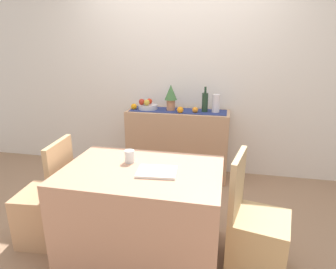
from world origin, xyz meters
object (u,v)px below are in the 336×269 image
object	(u,v)px
dining_table	(143,213)
open_book	(157,172)
potted_plant	(171,96)
chair_near_window	(47,211)
chair_by_corner	(256,239)
coffee_cup	(130,156)
ceramic_vase	(216,104)
wine_bottle	(205,102)
sideboard_console	(178,144)
fruit_bowl	(148,107)

from	to	relation	value
dining_table	open_book	bearing A→B (deg)	-17.55
potted_plant	chair_near_window	size ratio (longest dim) A/B	0.35
open_book	chair_by_corner	size ratio (longest dim) A/B	0.31
dining_table	coffee_cup	xyz separation A→B (m)	(-0.13, 0.11, 0.42)
ceramic_vase	coffee_cup	size ratio (longest dim) A/B	2.22
coffee_cup	wine_bottle	bearing A→B (deg)	71.69
ceramic_vase	chair_near_window	bearing A→B (deg)	-131.16
potted_plant	dining_table	world-z (taller)	potted_plant
potted_plant	coffee_cup	size ratio (longest dim) A/B	3.23
ceramic_vase	chair_near_window	size ratio (longest dim) A/B	0.24
dining_table	coffee_cup	distance (m)	0.45
sideboard_console	chair_by_corner	xyz separation A→B (m)	(0.85, -1.50, -0.16)
wine_bottle	dining_table	xyz separation A→B (m)	(-0.33, -1.50, -0.61)
fruit_bowl	wine_bottle	size ratio (longest dim) A/B	0.78
chair_near_window	chair_by_corner	world-z (taller)	same
sideboard_console	fruit_bowl	world-z (taller)	fruit_bowl
potted_plant	chair_near_window	bearing A→B (deg)	-117.08
potted_plant	chair_near_window	xyz separation A→B (m)	(-0.77, -1.50, -0.78)
chair_near_window	sideboard_console	bearing A→B (deg)	60.25
ceramic_vase	open_book	xyz separation A→B (m)	(-0.33, -1.54, -0.22)
potted_plant	coffee_cup	xyz separation A→B (m)	(-0.05, -1.39, -0.25)
sideboard_console	potted_plant	xyz separation A→B (m)	(-0.09, 0.00, 0.61)
ceramic_vase	coffee_cup	xyz separation A→B (m)	(-0.59, -1.39, -0.18)
potted_plant	dining_table	distance (m)	1.65
ceramic_vase	coffee_cup	bearing A→B (deg)	-112.99
fruit_bowl	coffee_cup	xyz separation A→B (m)	(0.25, -1.39, -0.10)
potted_plant	open_book	distance (m)	1.58
chair_near_window	chair_by_corner	xyz separation A→B (m)	(1.71, 0.00, 0.00)
open_book	chair_near_window	xyz separation A→B (m)	(-0.98, 0.04, -0.48)
potted_plant	ceramic_vase	bearing A→B (deg)	0.00
ceramic_vase	open_book	bearing A→B (deg)	-102.20
dining_table	chair_by_corner	xyz separation A→B (m)	(0.86, 0.00, -0.10)
open_book	coffee_cup	xyz separation A→B (m)	(-0.26, 0.15, 0.04)
dining_table	chair_near_window	world-z (taller)	chair_near_window
fruit_bowl	ceramic_vase	bearing A→B (deg)	0.00
sideboard_console	ceramic_vase	xyz separation A→B (m)	(0.45, 0.00, 0.54)
fruit_bowl	chair_near_window	distance (m)	1.69
dining_table	chair_near_window	distance (m)	0.86
sideboard_console	dining_table	distance (m)	1.50
wine_bottle	open_book	distance (m)	1.57
sideboard_console	fruit_bowl	bearing A→B (deg)	180.00
sideboard_console	potted_plant	world-z (taller)	potted_plant
dining_table	ceramic_vase	bearing A→B (deg)	73.09
open_book	dining_table	bearing A→B (deg)	156.90
dining_table	coffee_cup	world-z (taller)	coffee_cup
open_book	wine_bottle	bearing A→B (deg)	76.93
wine_bottle	chair_by_corner	distance (m)	1.74
chair_by_corner	coffee_cup	bearing A→B (deg)	173.87
sideboard_console	chair_by_corner	distance (m)	1.73
wine_bottle	potted_plant	xyz separation A→B (m)	(-0.41, 0.00, 0.06)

